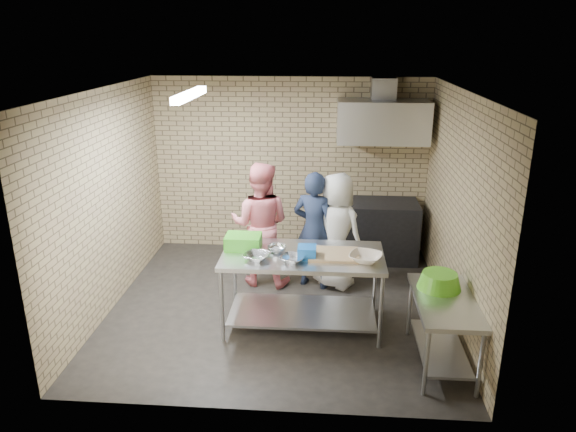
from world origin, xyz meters
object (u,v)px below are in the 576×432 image
at_px(stove, 377,231).
at_px(bottle_red, 385,124).
at_px(blue_tub, 307,252).
at_px(bottle_green, 412,126).
at_px(woman_white, 336,231).
at_px(green_crate, 243,242).
at_px(woman_pink, 260,224).
at_px(side_counter, 442,331).
at_px(prep_table, 302,290).
at_px(man_navy, 314,230).
at_px(green_basin, 439,280).

xyz_separation_m(stove, bottle_red, (0.05, 0.24, 1.58)).
height_order(blue_tub, bottle_green, bottle_green).
bearing_deg(bottle_red, woman_white, -119.29).
bearing_deg(green_crate, woman_pink, 86.13).
bearing_deg(side_counter, bottle_red, 97.62).
xyz_separation_m(stove, green_crate, (-1.73, -1.98, 0.55)).
height_order(prep_table, green_crate, green_crate).
xyz_separation_m(side_counter, bottle_green, (0.00, 2.99, 1.64)).
relative_size(prep_table, stove, 1.53).
distance_m(blue_tub, bottle_red, 2.85).
height_order(prep_table, woman_pink, woman_pink).
bearing_deg(blue_tub, man_navy, 87.74).
distance_m(green_basin, bottle_green, 2.98).
relative_size(side_counter, green_crate, 2.93).
bearing_deg(side_counter, woman_pink, 139.78).
xyz_separation_m(blue_tub, man_navy, (0.05, 1.19, -0.18)).
distance_m(side_counter, woman_pink, 2.81).
xyz_separation_m(side_counter, green_crate, (-2.18, 0.77, 0.63)).
bearing_deg(prep_table, side_counter, -23.69).
height_order(green_crate, bottle_green, bottle_green).
height_order(prep_table, blue_tub, blue_tub).
xyz_separation_m(stove, man_navy, (-0.94, -1.01, 0.36)).
distance_m(green_crate, man_navy, 1.27).
bearing_deg(man_navy, bottle_red, -109.12).
bearing_deg(bottle_red, side_counter, -82.38).
bearing_deg(blue_tub, bottle_red, 67.07).
bearing_deg(bottle_green, bottle_red, 180.00).
relative_size(blue_tub, bottle_green, 1.36).
height_order(bottle_red, woman_pink, bottle_red).
xyz_separation_m(prep_table, green_crate, (-0.70, 0.12, 0.54)).
distance_m(blue_tub, woman_white, 1.28).
height_order(prep_table, man_navy, man_navy).
xyz_separation_m(side_counter, woman_white, (-1.09, 1.77, 0.42)).
bearing_deg(man_navy, blue_tub, 106.90).
relative_size(stove, man_navy, 0.74).
distance_m(prep_table, bottle_red, 3.02).
distance_m(stove, bottle_green, 1.65).
relative_size(man_navy, woman_pink, 0.94).
bearing_deg(green_basin, bottle_green, 89.58).
bearing_deg(woman_pink, green_basin, 150.34).
height_order(bottle_red, woman_white, bottle_red).
xyz_separation_m(bottle_red, man_navy, (-0.99, -1.25, -1.22)).
bearing_deg(stove, prep_table, -116.17).
bearing_deg(prep_table, woman_white, 70.48).
bearing_deg(side_counter, green_crate, 160.56).
bearing_deg(side_counter, prep_table, 156.31).
distance_m(prep_table, woman_white, 1.23).
bearing_deg(blue_tub, side_counter, -21.02).
bearing_deg(stove, green_crate, -131.18).
relative_size(stove, green_crate, 2.93).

